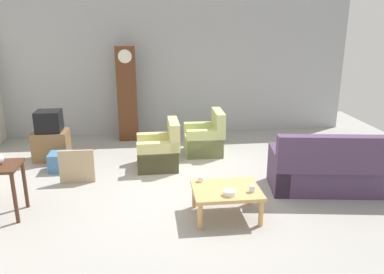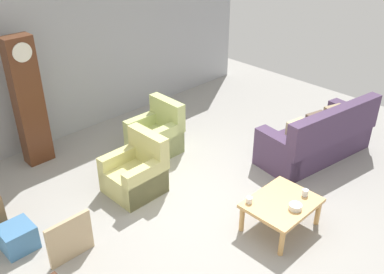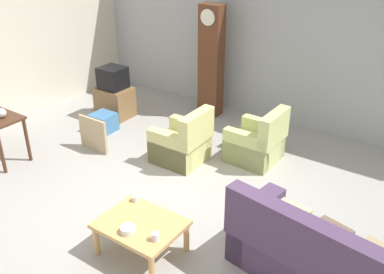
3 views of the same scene
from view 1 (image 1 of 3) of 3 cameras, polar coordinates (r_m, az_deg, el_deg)
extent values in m
plane|color=#999691|center=(6.46, 0.48, -8.10)|extent=(10.40, 10.40, 0.00)
cube|color=#9EA0A5|center=(9.50, -2.23, 10.15)|extent=(8.40, 0.16, 3.20)
cube|color=#4C3856|center=(6.91, 20.25, -5.52)|extent=(2.20, 1.14, 0.44)
cube|color=#4C3856|center=(6.41, 21.70, -2.45)|extent=(2.11, 0.51, 0.60)
cube|color=#4C3856|center=(6.63, 12.69, -4.68)|extent=(0.36, 0.87, 0.68)
cube|color=#9E8966|center=(6.98, 24.21, -2.24)|extent=(0.38, 0.23, 0.36)
cube|color=brown|center=(6.82, 20.47, -2.25)|extent=(0.38, 0.20, 0.36)
cube|color=#C6B284|center=(6.68, 16.57, -2.26)|extent=(0.37, 0.17, 0.36)
cube|color=#CCC67A|center=(7.44, -5.14, -3.02)|extent=(0.77, 0.77, 0.40)
cube|color=#CCC67A|center=(7.31, -2.73, 0.47)|extent=(0.19, 0.76, 0.52)
cube|color=#CCC67A|center=(7.69, -5.26, -1.55)|extent=(0.76, 0.17, 0.60)
cube|color=#CCC67A|center=(7.13, -5.06, -3.09)|extent=(0.76, 0.17, 0.60)
cube|color=#BCC87B|center=(8.18, 1.64, -1.07)|extent=(0.77, 0.77, 0.40)
cube|color=#BCC87B|center=(8.09, 3.92, 2.10)|extent=(0.19, 0.76, 0.52)
cube|color=#BCC87B|center=(8.43, 1.38, 0.21)|extent=(0.76, 0.17, 0.60)
cube|color=#BCC87B|center=(7.86, 1.94, -1.06)|extent=(0.76, 0.17, 0.60)
cube|color=tan|center=(5.57, 5.12, -7.88)|extent=(0.96, 0.76, 0.05)
cylinder|color=tan|center=(5.32, 1.20, -11.71)|extent=(0.07, 0.07, 0.38)
cylinder|color=tan|center=(5.49, 10.17, -11.03)|extent=(0.07, 0.07, 0.38)
cylinder|color=tan|center=(5.89, 0.34, -8.68)|extent=(0.07, 0.07, 0.38)
cylinder|color=tan|center=(6.04, 8.42, -8.18)|extent=(0.07, 0.07, 0.38)
cylinder|color=#472819|center=(5.93, -24.75, -8.26)|extent=(0.06, 0.06, 0.75)
cylinder|color=#472819|center=(6.34, -23.50, -6.47)|extent=(0.06, 0.06, 0.75)
cube|color=#562D19|center=(9.03, -9.59, 6.28)|extent=(0.44, 0.28, 2.18)
cylinder|color=silver|center=(8.76, -9.92, 11.69)|extent=(0.30, 0.02, 0.30)
cube|color=brown|center=(8.30, -20.08, -1.16)|extent=(0.68, 0.52, 0.59)
cube|color=black|center=(8.17, -20.44, 2.22)|extent=(0.48, 0.44, 0.42)
cube|color=tan|center=(6.99, -16.70, -4.21)|extent=(0.60, 0.05, 0.60)
cube|color=teal|center=(7.70, -18.84, -3.46)|extent=(0.41, 0.40, 0.34)
cylinder|color=white|center=(5.76, 1.32, -6.24)|extent=(0.09, 0.09, 0.08)
cylinder|color=silver|center=(5.50, 8.87, -7.56)|extent=(0.08, 0.08, 0.09)
cylinder|color=white|center=(5.36, 5.54, -8.23)|extent=(0.17, 0.17, 0.07)
camera|label=2|loc=(4.07, -62.29, 26.06)|focal=39.99mm
camera|label=3|loc=(4.42, 60.59, 20.14)|focal=40.67mm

